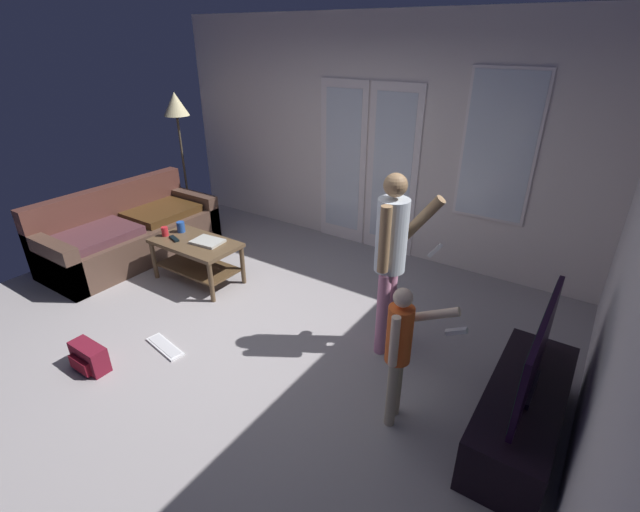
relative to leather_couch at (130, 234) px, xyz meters
The scene contains 16 objects.
ground_plane 2.27m from the leather_couch, 14.40° to the right, with size 5.61×5.08×0.02m, color gray.
wall_back_with_doors 3.14m from the leather_couch, 41.08° to the left, with size 5.61×0.09×2.75m.
wall_right_plain 5.10m from the leather_couch, ahead, with size 0.06×5.08×2.72m.
leather_couch is the anchor object (origin of this frame).
coffee_table 1.17m from the leather_couch, ahead, with size 0.97×0.53×0.48m.
tv_stand 4.62m from the leather_couch, ahead, with size 0.47×1.33×0.40m.
flat_screen_tv 4.64m from the leather_couch, ahead, with size 0.08×1.11×0.59m.
person_adult 3.48m from the leather_couch, ahead, with size 0.47×0.46×1.57m.
person_child 3.91m from the leather_couch, ahead, with size 0.47×0.34×1.07m.
floor_lamp 1.76m from the leather_couch, 104.09° to the left, with size 0.34×0.34×1.80m.
backpack 2.17m from the leather_couch, 44.40° to the right, with size 0.34×0.18×0.23m.
loose_keyboard 2.10m from the leather_couch, 28.60° to the right, with size 0.46×0.20×0.02m.
laptop_closed 1.32m from the leather_couch, ahead, with size 0.32×0.24×0.03m, color #B6B6AE.
cup_near_edge 0.82m from the leather_couch, ahead, with size 0.07×0.07×0.10m, color red.
cup_by_laptop 0.89m from the leather_couch, ahead, with size 0.09×0.09×0.12m, color #204898.
tv_remote_black 0.97m from the leather_couch, ahead, with size 0.17×0.05×0.02m, color black.
Camera 1 is at (2.54, -2.29, 2.47)m, focal length 25.06 mm.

